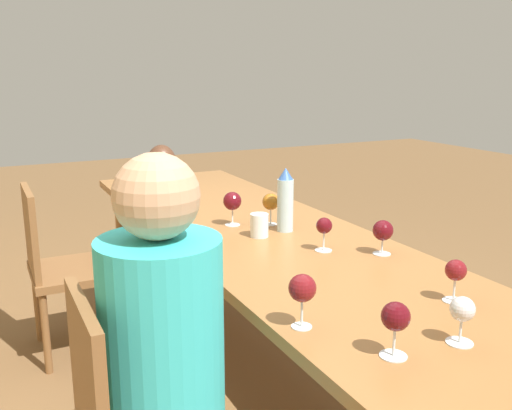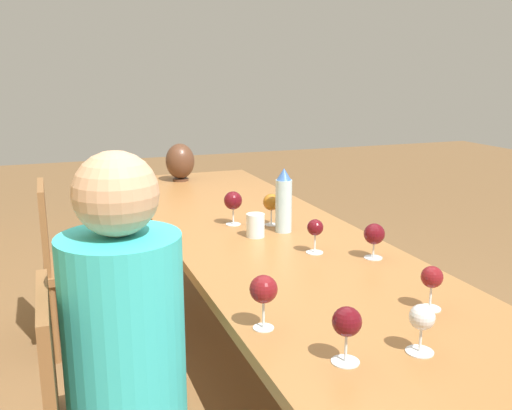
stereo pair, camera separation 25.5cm
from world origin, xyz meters
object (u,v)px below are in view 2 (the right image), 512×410
Objects in this scene: wine_glass_0 at (374,235)px; wine_glass_6 at (422,319)px; vase at (180,161)px; wine_glass_5 at (264,290)px; wine_glass_7 at (315,229)px; wine_glass_1 at (271,203)px; wine_glass_3 at (432,279)px; wine_glass_2 at (347,323)px; water_tumbler at (255,225)px; water_bottle at (284,201)px; chair_far at (74,258)px; person_near at (130,354)px; wine_glass_4 at (233,201)px.

wine_glass_0 reaches higher than wine_glass_6.
wine_glass_6 is at bearing -178.62° from vase.
wine_glass_0 is at bearing -55.72° from wine_glass_5.
wine_glass_7 is (0.81, -0.10, 0.01)m from wine_glass_6.
wine_glass_1 reaches higher than wine_glass_3.
wine_glass_2 is 0.44m from wine_glass_3.
wine_glass_0 reaches higher than water_tumbler.
wine_glass_7 is at bearing -153.61° from water_tumbler.
water_bottle is 0.32m from wine_glass_7.
wine_glass_2 reaches higher than chair_far.
wine_glass_0 is 0.93× the size of wine_glass_2.
wine_glass_6 is 2.05m from chair_far.
chair_far is 1.51m from person_near.
chair_far is at bearing 50.24° from wine_glass_4.
water_bottle is at bearing 21.71° from wine_glass_0.
chair_far reaches higher than wine_glass_6.
water_tumbler is 0.88m from wine_glass_5.
person_near is (0.12, 0.35, -0.18)m from wine_glass_5.
wine_glass_1 is at bearing 18.37° from wine_glass_0.
person_near is at bearing 138.29° from wine_glass_1.
wine_glass_2 is at bearing 143.62° from wine_glass_0.
vase is at bearing -0.50° from wine_glass_4.
wine_glass_5 reaches higher than wine_glass_6.
wine_glass_2 reaches higher than wine_glass_6.
water_tumbler is 0.64× the size of wine_glass_4.
water_tumbler is 0.42× the size of vase.
wine_glass_0 is at bearing -126.88° from wine_glass_7.
water_bottle reaches higher than wine_glass_0.
wine_glass_0 is 0.87× the size of wine_glass_5.
chair_far is at bearing 127.38° from vase.
water_tumbler is 0.74× the size of wine_glass_0.
wine_glass_4 is (1.10, 0.26, 0.01)m from wine_glass_3.
wine_glass_5 is at bearing 124.28° from wine_glass_0.
wine_glass_7 is (-1.60, -0.16, -0.03)m from vase.
wine_glass_2 is at bearing -127.29° from person_near.
person_near is (-0.71, 0.63, -0.12)m from water_tumbler.
wine_glass_7 is (-0.43, -0.01, -0.01)m from wine_glass_1.
water_tumbler is at bearing 101.96° from water_bottle.
wine_glass_2 is 1.29m from wine_glass_4.
wine_glass_4 reaches higher than chair_far.
chair_far is (0.57, 0.69, -0.37)m from wine_glass_4.
water_bottle is 1.19× the size of vase.
wine_glass_4 reaches higher than wine_glass_2.
water_tumbler is at bearing 26.39° from wine_glass_7.
wine_glass_3 is (-1.03, -0.10, -0.01)m from wine_glass_1.
wine_glass_2 is 0.17× the size of chair_far.
wine_glass_2 is at bearing 171.39° from water_tumbler.
wine_glass_1 is at bearing 4.68° from water_bottle.
water_tumbler is 0.53m from wine_glass_0.
water_tumbler is 1.11m from chair_far.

